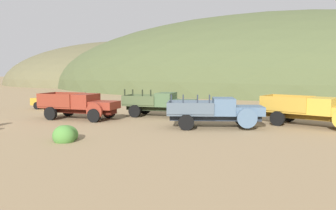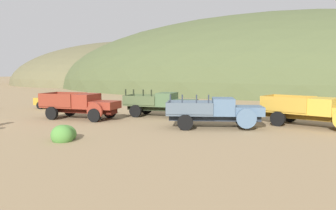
{
  "view_description": "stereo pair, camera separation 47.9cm",
  "coord_description": "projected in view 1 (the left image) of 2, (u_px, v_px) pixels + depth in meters",
  "views": [
    {
      "loc": [
        19.39,
        -14.58,
        3.59
      ],
      "look_at": [
        11.39,
        6.77,
        1.25
      ],
      "focal_mm": 35.74,
      "sensor_mm": 36.0,
      "label": 1
    },
    {
      "loc": [
        19.84,
        -14.41,
        3.59
      ],
      "look_at": [
        11.39,
        6.77,
        1.25
      ],
      "focal_mm": 35.74,
      "sensor_mm": 36.0,
      "label": 2
    }
  ],
  "objects": [
    {
      "name": "truck_weathered_green",
      "position": [
        165.0,
        104.0,
        26.06
      ],
      "size": [
        5.71,
        2.55,
        2.16
      ],
      "rotation": [
        0.0,
        0.0,
        0.04
      ],
      "color": "#232B1B",
      "rests_on": "ground"
    },
    {
      "name": "hill_far_right",
      "position": [
        135.0,
        82.0,
        102.44
      ],
      "size": [
        71.78,
        74.94,
        24.45
      ],
      "primitive_type": "ellipsoid",
      "color": "brown",
      "rests_on": "ground"
    },
    {
      "name": "truck_rust_red",
      "position": [
        84.0,
        106.0,
        24.68
      ],
      "size": [
        5.97,
        2.68,
        1.91
      ],
      "rotation": [
        0.0,
        0.0,
        0.05
      ],
      "color": "#42140D",
      "rests_on": "ground"
    },
    {
      "name": "hill_center",
      "position": [
        275.0,
        88.0,
        70.36
      ],
      "size": [
        99.7,
        65.76,
        29.89
      ],
      "primitive_type": "ellipsoid",
      "color": "#4C5633",
      "rests_on": "ground"
    },
    {
      "name": "truck_faded_yellow",
      "position": [
        319.0,
        111.0,
        21.25
      ],
      "size": [
        6.64,
        3.89,
        1.91
      ],
      "rotation": [
        0.0,
        0.0,
        -0.32
      ],
      "color": "brown",
      "rests_on": "ground"
    },
    {
      "name": "truck_chalk_blue",
      "position": [
        221.0,
        112.0,
        21.04
      ],
      "size": [
        6.26,
        3.67,
        2.16
      ],
      "rotation": [
        0.0,
        0.0,
        0.29
      ],
      "color": "#262D39",
      "rests_on": "ground"
    },
    {
      "name": "car_mustard",
      "position": [
        56.0,
        100.0,
        31.38
      ],
      "size": [
        4.69,
        2.2,
        1.57
      ],
      "rotation": [
        0.0,
        0.0,
        -0.04
      ],
      "color": "#B28928",
      "rests_on": "ground"
    },
    {
      "name": "bush_near_barrel",
      "position": [
        65.0,
        135.0,
        17.19
      ],
      "size": [
        1.48,
        1.6,
        1.1
      ],
      "color": "#4C8438",
      "rests_on": "ground"
    },
    {
      "name": "bush_between_trucks",
      "position": [
        309.0,
        115.0,
        25.21
      ],
      "size": [
        0.9,
        0.81,
        0.92
      ],
      "color": "#4C8438",
      "rests_on": "ground"
    }
  ]
}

